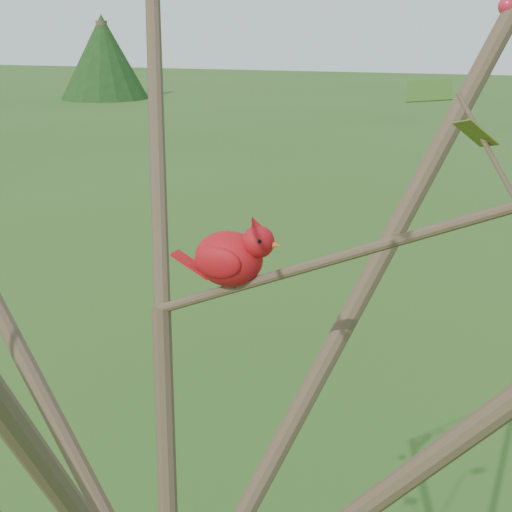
# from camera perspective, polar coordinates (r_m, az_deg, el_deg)

# --- Properties ---
(crabapple_tree) EXTENTS (2.35, 2.05, 2.95)m
(crabapple_tree) POSITION_cam_1_polar(r_m,az_deg,el_deg) (1.25, -6.64, 1.24)
(crabapple_tree) COLOR #403022
(crabapple_tree) RESTS_ON ground
(cardinal) EXTENTS (0.20, 0.10, 0.14)m
(cardinal) POSITION_cam_1_polar(r_m,az_deg,el_deg) (1.34, -1.73, -0.00)
(cardinal) COLOR red
(cardinal) RESTS_ON ground
(distant_trees) EXTENTS (46.03, 7.93, 3.03)m
(distant_trees) POSITION_cam_1_polar(r_m,az_deg,el_deg) (24.90, 17.79, 13.34)
(distant_trees) COLOR #403022
(distant_trees) RESTS_ON ground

